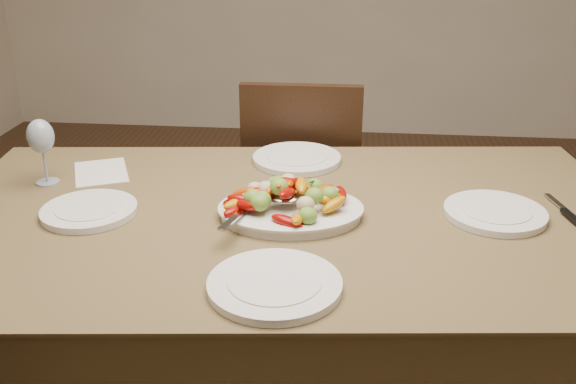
{
  "coord_description": "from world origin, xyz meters",
  "views": [
    {
      "loc": [
        0.01,
        -1.52,
        1.48
      ],
      "look_at": [
        -0.15,
        -0.02,
        0.82
      ],
      "focal_mm": 40.0,
      "sensor_mm": 36.0,
      "label": 1
    }
  ],
  "objects_px": {
    "dining_table": "(288,333)",
    "plate_right": "(495,213)",
    "chair_far": "(304,191)",
    "wine_glass": "(43,150)",
    "plate_far": "(297,159)",
    "plate_near": "(275,285)",
    "serving_platter": "(291,213)",
    "plate_left": "(89,211)"
  },
  "relations": [
    {
      "from": "dining_table",
      "to": "plate_right",
      "type": "relative_size",
      "value": 7.06
    },
    {
      "from": "chair_far",
      "to": "wine_glass",
      "type": "height_order",
      "value": "wine_glass"
    },
    {
      "from": "plate_far",
      "to": "plate_near",
      "type": "xyz_separation_m",
      "value": [
        0.02,
        -0.75,
        0.0
      ]
    },
    {
      "from": "plate_right",
      "to": "plate_near",
      "type": "xyz_separation_m",
      "value": [
        -0.53,
        -0.4,
        0.0
      ]
    },
    {
      "from": "serving_platter",
      "to": "plate_left",
      "type": "relative_size",
      "value": 1.47
    },
    {
      "from": "chair_far",
      "to": "plate_far",
      "type": "xyz_separation_m",
      "value": [
        0.01,
        -0.41,
        0.29
      ]
    },
    {
      "from": "plate_near",
      "to": "dining_table",
      "type": "bearing_deg",
      "value": 91.36
    },
    {
      "from": "plate_right",
      "to": "plate_near",
      "type": "height_order",
      "value": "same"
    },
    {
      "from": "dining_table",
      "to": "serving_platter",
      "type": "relative_size",
      "value": 5.08
    },
    {
      "from": "plate_near",
      "to": "wine_glass",
      "type": "relative_size",
      "value": 1.39
    },
    {
      "from": "chair_far",
      "to": "plate_left",
      "type": "distance_m",
      "value": 1.03
    },
    {
      "from": "plate_far",
      "to": "wine_glass",
      "type": "distance_m",
      "value": 0.75
    },
    {
      "from": "plate_left",
      "to": "plate_far",
      "type": "distance_m",
      "value": 0.67
    },
    {
      "from": "plate_near",
      "to": "wine_glass",
      "type": "distance_m",
      "value": 0.89
    },
    {
      "from": "plate_left",
      "to": "wine_glass",
      "type": "distance_m",
      "value": 0.29
    },
    {
      "from": "dining_table",
      "to": "chair_far",
      "type": "xyz_separation_m",
      "value": [
        -0.02,
        0.8,
        0.1
      ]
    },
    {
      "from": "plate_left",
      "to": "plate_far",
      "type": "bearing_deg",
      "value": 40.87
    },
    {
      "from": "chair_far",
      "to": "plate_right",
      "type": "distance_m",
      "value": 0.98
    },
    {
      "from": "plate_right",
      "to": "dining_table",
      "type": "bearing_deg",
      "value": -175.79
    },
    {
      "from": "serving_platter",
      "to": "plate_left",
      "type": "distance_m",
      "value": 0.53
    },
    {
      "from": "dining_table",
      "to": "plate_left",
      "type": "distance_m",
      "value": 0.65
    },
    {
      "from": "plate_left",
      "to": "plate_far",
      "type": "relative_size",
      "value": 0.89
    },
    {
      "from": "dining_table",
      "to": "plate_right",
      "type": "distance_m",
      "value": 0.66
    },
    {
      "from": "chair_far",
      "to": "serving_platter",
      "type": "height_order",
      "value": "chair_far"
    },
    {
      "from": "plate_right",
      "to": "wine_glass",
      "type": "bearing_deg",
      "value": 175.64
    },
    {
      "from": "dining_table",
      "to": "chair_far",
      "type": "relative_size",
      "value": 1.94
    },
    {
      "from": "plate_far",
      "to": "plate_left",
      "type": "bearing_deg",
      "value": -139.13
    },
    {
      "from": "plate_right",
      "to": "plate_far",
      "type": "xyz_separation_m",
      "value": [
        -0.55,
        0.34,
        0.0
      ]
    },
    {
      "from": "dining_table",
      "to": "plate_far",
      "type": "relative_size",
      "value": 6.63
    },
    {
      "from": "dining_table",
      "to": "serving_platter",
      "type": "xyz_separation_m",
      "value": [
        0.01,
        -0.02,
        0.39
      ]
    },
    {
      "from": "plate_right",
      "to": "wine_glass",
      "type": "distance_m",
      "value": 1.26
    },
    {
      "from": "plate_near",
      "to": "wine_glass",
      "type": "height_order",
      "value": "wine_glass"
    },
    {
      "from": "serving_platter",
      "to": "plate_left",
      "type": "xyz_separation_m",
      "value": [
        -0.53,
        -0.04,
        -0.0
      ]
    },
    {
      "from": "plate_left",
      "to": "plate_right",
      "type": "distance_m",
      "value": 1.06
    },
    {
      "from": "wine_glass",
      "to": "plate_left",
      "type": "bearing_deg",
      "value": -43.32
    },
    {
      "from": "chair_far",
      "to": "serving_platter",
      "type": "relative_size",
      "value": 2.62
    },
    {
      "from": "chair_far",
      "to": "plate_far",
      "type": "distance_m",
      "value": 0.51
    },
    {
      "from": "plate_far",
      "to": "plate_near",
      "type": "distance_m",
      "value": 0.75
    },
    {
      "from": "serving_platter",
      "to": "wine_glass",
      "type": "bearing_deg",
      "value": 168.09
    },
    {
      "from": "chair_far",
      "to": "wine_glass",
      "type": "relative_size",
      "value": 4.64
    },
    {
      "from": "chair_far",
      "to": "plate_left",
      "type": "bearing_deg",
      "value": 59.42
    },
    {
      "from": "plate_right",
      "to": "plate_near",
      "type": "relative_size",
      "value": 0.92
    }
  ]
}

